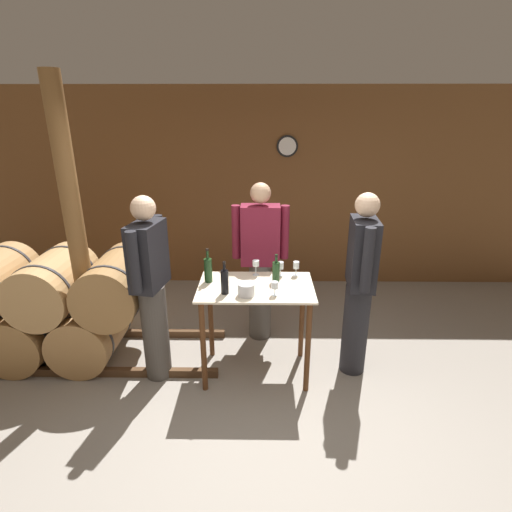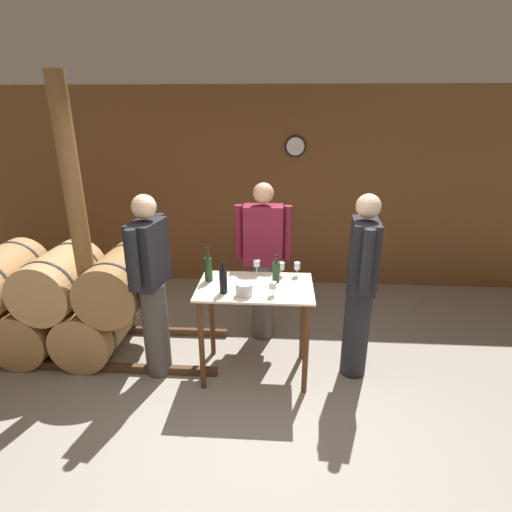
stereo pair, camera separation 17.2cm
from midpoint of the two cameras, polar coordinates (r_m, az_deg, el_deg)
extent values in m
plane|color=gray|center=(3.48, 2.65, -23.49)|extent=(14.00, 14.00, 0.00)
cube|color=brown|center=(5.56, 3.52, 9.31)|extent=(8.40, 0.05, 2.70)
cylinder|color=black|center=(5.44, 6.58, 15.30)|extent=(0.28, 0.03, 0.28)
cylinder|color=white|center=(5.43, 6.59, 15.28)|extent=(0.23, 0.01, 0.23)
cube|color=#4C331E|center=(4.64, -29.27, -13.33)|extent=(3.85, 0.06, 0.08)
cube|color=#4C331E|center=(5.15, -25.18, -9.22)|extent=(3.85, 0.06, 0.08)
cylinder|color=#38383D|center=(5.30, -32.00, -6.52)|extent=(0.61, 0.03, 0.61)
cylinder|color=#9E7242|center=(4.77, -27.60, -8.52)|extent=(0.59, 0.88, 0.59)
cylinder|color=#38383D|center=(4.58, -29.25, -10.05)|extent=(0.61, 0.03, 0.61)
cylinder|color=#38383D|center=(4.97, -26.09, -7.11)|extent=(0.61, 0.03, 0.61)
cylinder|color=#AD7F4C|center=(4.48, -20.68, -9.25)|extent=(0.59, 0.88, 0.59)
cylinder|color=#38383D|center=(4.28, -22.09, -10.94)|extent=(0.61, 0.03, 0.61)
cylinder|color=#38383D|center=(4.69, -19.41, -7.70)|extent=(0.61, 0.03, 0.61)
cylinder|color=#AD7F4C|center=(4.74, -31.81, -2.75)|extent=(0.59, 0.88, 0.59)
cylinder|color=#38383D|center=(4.94, -30.13, -1.57)|extent=(0.61, 0.03, 0.61)
cylinder|color=tan|center=(4.41, -25.19, -3.13)|extent=(0.59, 0.88, 0.59)
cylinder|color=#38383D|center=(4.20, -26.84, -4.54)|extent=(0.61, 0.03, 0.61)
cylinder|color=#38383D|center=(4.62, -23.69, -1.85)|extent=(0.61, 0.03, 0.61)
cylinder|color=#9E7242|center=(4.15, -17.61, -3.53)|extent=(0.59, 0.88, 0.59)
cylinder|color=#38383D|center=(3.93, -18.94, -5.07)|extent=(0.61, 0.03, 0.61)
cylinder|color=#38383D|center=(4.37, -16.42, -2.14)|extent=(0.61, 0.03, 0.61)
cube|color=beige|center=(3.60, 1.27, -4.45)|extent=(1.04, 0.66, 0.02)
cylinder|color=#593319|center=(3.63, -6.41, -12.60)|extent=(0.05, 0.05, 0.89)
cylinder|color=#593319|center=(3.59, 8.53, -13.06)|extent=(0.05, 0.05, 0.89)
cylinder|color=#593319|center=(4.09, -5.11, -8.49)|extent=(0.05, 0.05, 0.89)
cylinder|color=#593319|center=(4.06, 7.95, -8.84)|extent=(0.05, 0.05, 0.89)
cylinder|color=brown|center=(3.85, -22.64, 2.74)|extent=(0.16, 0.16, 2.70)
cylinder|color=#193819|center=(3.67, -5.48, -1.94)|extent=(0.07, 0.07, 0.22)
cylinder|color=#193819|center=(3.61, -5.56, 0.42)|extent=(0.02, 0.02, 0.10)
cylinder|color=black|center=(3.60, -5.58, 1.00)|extent=(0.03, 0.03, 0.02)
cylinder|color=black|center=(3.43, -3.25, -3.66)|extent=(0.07, 0.07, 0.21)
cylinder|color=black|center=(3.37, -3.30, -1.38)|extent=(0.02, 0.02, 0.08)
cylinder|color=black|center=(3.36, -3.31, -0.91)|extent=(0.03, 0.03, 0.02)
cylinder|color=#193819|center=(3.65, 4.24, -2.34)|extent=(0.07, 0.07, 0.19)
cylinder|color=#193819|center=(3.60, 4.29, -0.42)|extent=(0.02, 0.02, 0.08)
cylinder|color=black|center=(3.59, 4.30, -0.01)|extent=(0.03, 0.03, 0.02)
cylinder|color=silver|center=(3.82, 1.38, -2.70)|extent=(0.06, 0.06, 0.00)
cylinder|color=silver|center=(3.81, 1.39, -2.05)|extent=(0.01, 0.01, 0.09)
cylinder|color=silver|center=(3.78, 1.40, -1.04)|extent=(0.06, 0.06, 0.06)
cylinder|color=silver|center=(3.42, 3.87, -5.65)|extent=(0.06, 0.06, 0.00)
cylinder|color=silver|center=(3.41, 3.88, -5.16)|extent=(0.01, 0.01, 0.06)
cylinder|color=silver|center=(3.38, 3.91, -4.23)|extent=(0.06, 0.06, 0.06)
cylinder|color=silver|center=(3.81, 4.91, -2.85)|extent=(0.06, 0.06, 0.00)
cylinder|color=silver|center=(3.80, 4.92, -2.36)|extent=(0.01, 0.01, 0.07)
cylinder|color=silver|center=(3.77, 4.95, -1.42)|extent=(0.06, 0.06, 0.07)
cylinder|color=silver|center=(3.82, 7.12, -2.85)|extent=(0.06, 0.06, 0.00)
cylinder|color=silver|center=(3.81, 7.15, -2.35)|extent=(0.01, 0.01, 0.07)
cylinder|color=silver|center=(3.79, 7.19, -1.41)|extent=(0.06, 0.06, 0.07)
cylinder|color=silver|center=(3.40, -0.21, -4.78)|extent=(0.15, 0.15, 0.11)
cylinder|color=#232328|center=(3.94, 15.32, -10.38)|extent=(0.24, 0.24, 0.90)
cube|color=black|center=(3.62, 16.43, 0.07)|extent=(0.25, 0.42, 0.62)
sphere|color=beige|center=(3.50, 17.14, 6.80)|extent=(0.21, 0.21, 0.21)
cylinder|color=black|center=(3.84, 16.04, 1.78)|extent=(0.09, 0.09, 0.56)
cylinder|color=black|center=(3.37, 16.98, -0.89)|extent=(0.09, 0.09, 0.56)
cylinder|color=#4C4742|center=(3.89, -12.84, -10.22)|extent=(0.24, 0.24, 0.93)
cube|color=black|center=(3.57, -13.78, 0.32)|extent=(0.29, 0.43, 0.58)
sphere|color=beige|center=(3.46, -14.36, 6.83)|extent=(0.21, 0.21, 0.21)
cylinder|color=black|center=(3.36, -15.73, -0.63)|extent=(0.09, 0.09, 0.53)
cylinder|color=black|center=(3.78, -12.12, 2.00)|extent=(0.09, 0.09, 0.53)
cylinder|color=#4C4742|center=(4.40, 2.10, -6.37)|extent=(0.24, 0.24, 0.87)
cube|color=maroon|center=(4.11, 2.23, 2.98)|extent=(0.40, 0.22, 0.63)
sphere|color=tan|center=(4.01, 2.31, 8.96)|extent=(0.21, 0.21, 0.21)
cylinder|color=maroon|center=(4.11, 5.73, 3.31)|extent=(0.09, 0.09, 0.56)
cylinder|color=maroon|center=(4.12, -1.25, 3.46)|extent=(0.09, 0.09, 0.56)
camera|label=1|loc=(0.09, -88.63, 0.51)|focal=28.00mm
camera|label=2|loc=(0.09, 91.37, -0.51)|focal=28.00mm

